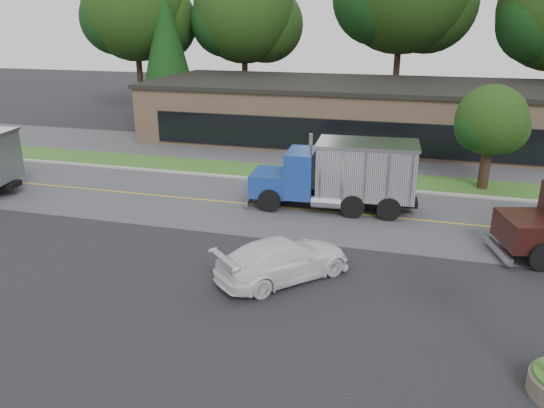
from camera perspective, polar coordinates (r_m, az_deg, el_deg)
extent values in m
plane|color=#2C2C31|center=(18.42, -6.71, -9.46)|extent=(140.00, 140.00, 0.00)
cube|color=#57575C|center=(26.23, 0.67, -0.34)|extent=(60.00, 8.00, 0.02)
cube|color=gold|center=(26.23, 0.67, -0.34)|extent=(60.00, 0.12, 0.01)
cube|color=#9E9E99|center=(30.10, 2.75, 2.26)|extent=(60.00, 0.30, 0.12)
cube|color=#396422|center=(31.78, 3.48, 3.17)|extent=(60.00, 3.40, 0.03)
cube|color=#57575C|center=(36.52, 5.17, 5.27)|extent=(60.00, 7.00, 0.02)
cube|color=tan|center=(41.66, 9.57, 9.64)|extent=(32.00, 12.00, 4.00)
cylinder|color=#382619|center=(54.13, -13.93, 12.20)|extent=(0.56, 0.56, 5.23)
sphere|color=#14350E|center=(53.78, -14.57, 19.70)|extent=(9.56, 9.56, 9.56)
sphere|color=#14350E|center=(53.98, -12.06, 18.61)|extent=(7.17, 7.17, 7.17)
sphere|color=black|center=(53.75, -16.43, 18.59)|extent=(6.57, 6.57, 6.57)
cylinder|color=#382619|center=(51.91, -2.90, 12.36)|extent=(0.56, 0.56, 5.08)
sphere|color=#14350E|center=(51.53, -3.04, 20.00)|extent=(9.29, 9.29, 9.29)
sphere|color=#14350E|center=(52.12, -0.67, 18.73)|extent=(6.97, 6.97, 6.97)
sphere|color=black|center=(51.19, -4.98, 18.98)|extent=(6.39, 6.39, 6.39)
cylinder|color=#382619|center=(49.25, 13.10, 12.18)|extent=(0.56, 0.56, 6.20)
sphere|color=#14350E|center=(50.29, 16.41, 20.07)|extent=(8.51, 8.51, 8.51)
cylinder|color=#382619|center=(49.22, 27.25, 9.90)|extent=(0.56, 0.56, 5.08)
sphere|color=black|center=(47.69, 26.81, 17.07)|extent=(6.39, 6.39, 6.39)
cylinder|color=#382619|center=(50.82, -10.84, 9.57)|extent=(0.44, 0.44, 1.00)
cone|color=black|center=(50.17, -11.30, 16.53)|extent=(5.34, 5.34, 10.93)
cylinder|color=#382619|center=(31.08, 21.87, 3.36)|extent=(0.56, 0.56, 2.03)
sphere|color=#14350E|center=(30.50, 22.52, 8.35)|extent=(3.72, 3.72, 3.72)
sphere|color=#14350E|center=(31.12, 23.60, 7.52)|extent=(2.79, 2.79, 2.79)
sphere|color=black|center=(30.15, 21.40, 7.70)|extent=(2.56, 2.56, 2.56)
cube|color=black|center=(26.08, 7.04, 0.72)|extent=(7.65, 1.46, 0.28)
cube|color=#1B3C97|center=(26.38, -0.08, 2.34)|extent=(1.95, 2.41, 1.10)
cube|color=#1B3C97|center=(25.95, 3.14, 3.40)|extent=(1.46, 2.48, 2.20)
cube|color=black|center=(25.93, 1.89, 4.33)|extent=(0.19, 2.10, 0.90)
cube|color=silver|center=(25.58, 10.12, 3.59)|extent=(4.69, 2.77, 2.50)
cube|color=silver|center=(25.27, 10.29, 6.43)|extent=(4.85, 2.93, 0.12)
cylinder|color=black|center=(27.58, 0.77, 1.91)|extent=(1.12, 0.42, 1.10)
cylinder|color=black|center=(25.45, -0.26, 0.39)|extent=(1.12, 0.42, 1.10)
cylinder|color=black|center=(27.09, 10.75, 1.23)|extent=(1.12, 0.42, 1.10)
cylinder|color=black|center=(24.91, 10.56, -0.37)|extent=(1.12, 0.42, 1.10)
cube|color=black|center=(22.65, 25.74, -2.58)|extent=(2.38, 2.70, 1.10)
cylinder|color=black|center=(23.88, 24.81, -2.78)|extent=(1.15, 0.62, 1.10)
cylinder|color=black|center=(21.97, 27.13, -5.02)|extent=(1.15, 0.62, 1.10)
imported|color=white|center=(18.96, 1.26, -5.95)|extent=(4.92, 5.13, 1.47)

